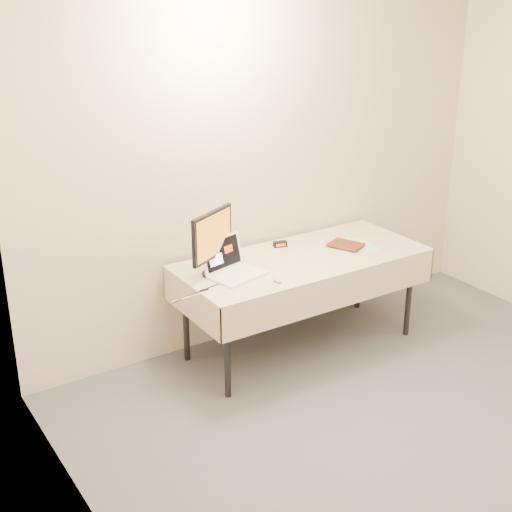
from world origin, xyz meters
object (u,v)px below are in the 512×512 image
laptop (231,266)px  book (341,235)px  table (302,265)px  monitor (212,238)px

laptop → book: (0.92, -0.05, 0.06)m
table → monitor: bearing=174.1°
table → laptop: (-0.60, 0.01, 0.12)m
table → book: 0.37m
monitor → book: (1.03, -0.11, -0.14)m
laptop → monitor: (-0.11, 0.06, 0.21)m
table → monitor: 0.78m
laptop → monitor: size_ratio=0.92×
book → monitor: bearing=149.8°
monitor → table: bearing=-32.9°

